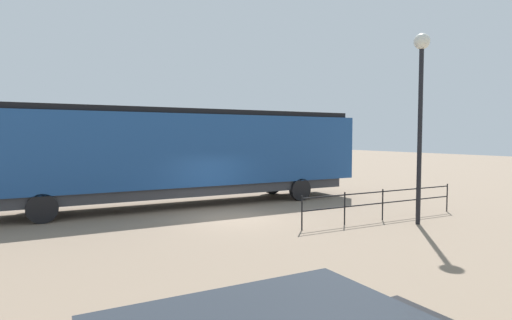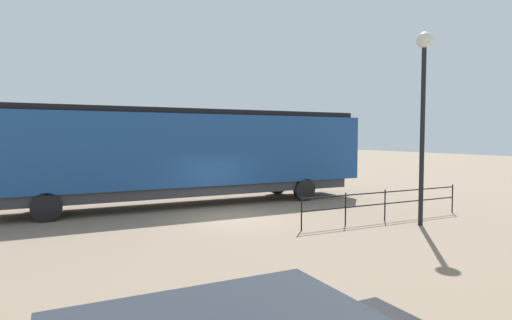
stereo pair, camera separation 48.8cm
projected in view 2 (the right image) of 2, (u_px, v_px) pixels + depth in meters
The scene contains 4 objects.
ground_plane at pixel (234, 218), 16.31m from camera, with size 120.00×120.00×0.00m, color #84705B.
locomotive at pixel (197, 152), 19.41m from camera, with size 3.04×17.79×4.39m.
lamp_post at pixel (423, 87), 14.62m from camera, with size 0.56×0.56×6.82m.
platform_fence at pixel (385, 201), 15.65m from camera, with size 0.05×7.48×1.18m.
Camera 2 is at (14.83, -6.45, 3.18)m, focal length 29.23 mm.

